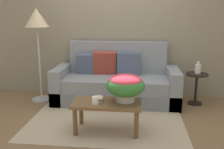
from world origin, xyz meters
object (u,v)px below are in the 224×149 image
snack_bowl (98,98)px  couch (116,83)px  floor_lamp (37,24)px  side_table (196,83)px  coffee_mug (96,100)px  potted_plant (126,85)px  table_vase (198,69)px  coffee_table (107,107)px

snack_bowl → couch: bearing=84.0°
floor_lamp → couch: bearing=4.4°
side_table → coffee_mug: (-1.56, -1.32, 0.09)m
potted_plant → coffee_mug: (-0.38, -0.15, -0.18)m
table_vase → floor_lamp: bearing=-178.2°
side_table → coffee_mug: 2.05m
snack_bowl → table_vase: bearing=37.8°
side_table → snack_bowl: 1.95m
side_table → floor_lamp: floor_lamp is taller
couch → coffee_mug: bearing=-96.1°
snack_bowl → potted_plant: bearing=2.7°
floor_lamp → potted_plant: (1.61, -1.09, -0.74)m
side_table → snack_bowl: (-1.54, -1.19, 0.08)m
side_table → floor_lamp: size_ratio=0.34×
couch → coffee_table: (-0.01, -1.26, 0.02)m
coffee_table → side_table: (1.42, 1.23, 0.03)m
snack_bowl → table_vase: (1.55, 1.20, 0.18)m
couch → potted_plant: bearing=-78.9°
floor_lamp → coffee_mug: bearing=-45.5°
coffee_mug → potted_plant: bearing=21.8°
potted_plant → table_vase: (1.19, 1.18, -0.01)m
coffee_mug → table_vase: table_vase is taller
coffee_mug → table_vase: bearing=40.5°
potted_plant → snack_bowl: (-0.36, -0.02, -0.19)m
coffee_mug → side_table: bearing=40.3°
coffee_table → floor_lamp: floor_lamp is taller
coffee_mug → table_vase: size_ratio=0.64×
coffee_mug → table_vase: (1.57, 1.34, 0.17)m
couch → coffee_table: 1.26m
couch → snack_bowl: bearing=-96.0°
coffee_table → table_vase: (1.43, 1.24, 0.29)m
couch → floor_lamp: floor_lamp is taller
floor_lamp → snack_bowl: bearing=-41.8°
side_table → potted_plant: size_ratio=1.07×
side_table → floor_lamp: 2.96m
couch → snack_bowl: 1.23m
table_vase → coffee_mug: bearing=-139.5°
floor_lamp → snack_bowl: (1.24, -1.11, -0.93)m
potted_plant → snack_bowl: 0.41m
coffee_table → side_table: 1.88m
potted_plant → table_vase: 1.68m
side_table → potted_plant: (-1.18, -1.17, 0.27)m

